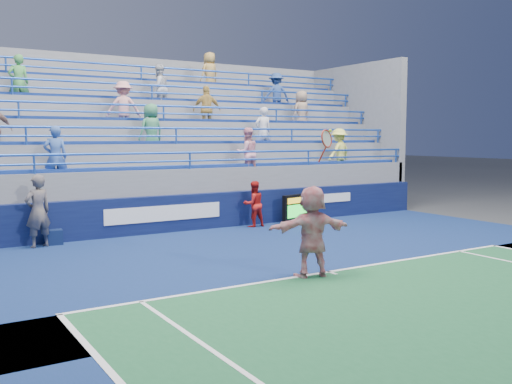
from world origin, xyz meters
TOP-DOWN VIEW (x-y plane):
  - ground at (0.00, 0.00)m, footprint 120.00×120.00m
  - sponsor_wall at (0.00, 6.50)m, footprint 18.00×0.32m
  - bleacher_stand at (-0.00, 10.27)m, footprint 18.00×5.60m
  - serve_speed_board at (3.62, 6.12)m, footprint 1.34×0.49m
  - judge_chair at (-4.16, 6.24)m, footprint 0.45×0.45m
  - tennis_player at (-0.52, -0.08)m, footprint 1.80×0.94m
  - line_judge at (-4.58, 6.03)m, footprint 0.79×0.64m
  - ball_girl at (1.86, 6.01)m, footprint 0.72×0.57m

SIDE VIEW (x-z plane):
  - ground at x=0.00m, z-range 0.00..0.00m
  - judge_chair at x=-4.16m, z-range -0.13..0.59m
  - serve_speed_board at x=3.62m, z-range 0.00..0.93m
  - sponsor_wall at x=0.00m, z-range 0.00..1.10m
  - ball_girl at x=1.86m, z-range 0.00..1.45m
  - tennis_player at x=-0.52m, z-range -0.56..2.42m
  - line_judge at x=-4.58m, z-range 0.00..1.87m
  - bleacher_stand at x=0.00m, z-range -1.52..4.61m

